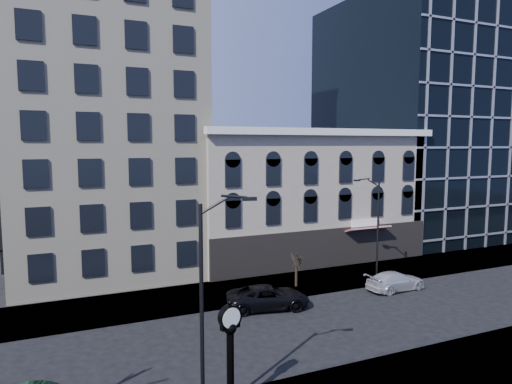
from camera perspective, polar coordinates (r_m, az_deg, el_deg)
name	(u,v)px	position (r m, az deg, el deg)	size (l,w,h in m)	color
ground	(252,338)	(27.58, -0.50, -17.78)	(160.00, 160.00, 0.00)	black
sidewalk_far	(209,295)	(34.57, -5.85, -12.70)	(160.00, 6.00, 0.12)	gray
cream_tower	(100,48)	(43.06, -18.96, 16.65)	(15.90, 15.40, 42.50)	beige
victorian_row	(300,196)	(45.12, 5.58, -0.56)	(22.60, 11.19, 12.50)	#A89D8A
glass_office	(422,121)	(60.93, 20.08, 8.34)	(20.00, 20.15, 28.00)	black
street_clock	(230,361)	(20.04, -3.23, -20.33)	(1.06, 1.06, 4.68)	black
street_lamp_near	(218,248)	(17.86, -4.72, -7.04)	(2.35, 0.82, 9.24)	black
street_lamp_far	(371,202)	(37.51, 14.23, -1.23)	(2.18, 0.67, 8.49)	black
bare_tree_far	(296,256)	(35.74, 5.07, -8.02)	(1.83, 1.83, 3.14)	black
car_far_a	(268,297)	(31.77, 1.53, -13.00)	(2.59, 5.62, 1.56)	black
car_far_b	(395,281)	(37.09, 17.04, -10.58)	(1.98, 4.87, 1.41)	silver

